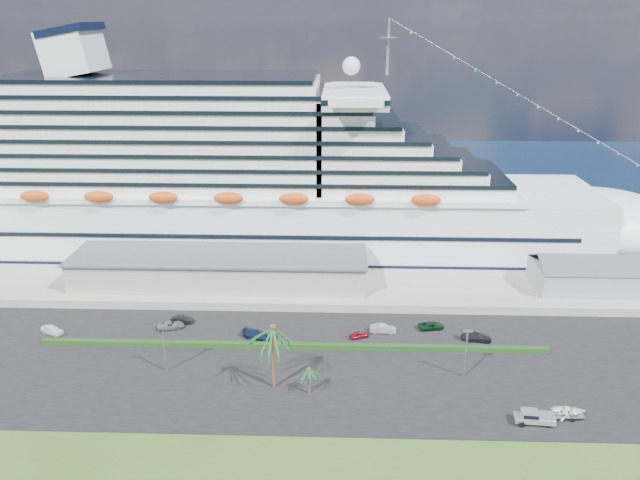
{
  "coord_description": "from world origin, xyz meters",
  "views": [
    {
      "loc": [
        -0.05,
        -79.15,
        54.43
      ],
      "look_at": [
        -3.77,
        30.0,
        15.09
      ],
      "focal_mm": 35.0,
      "sensor_mm": 36.0,
      "label": 1
    }
  ],
  "objects_px": {
    "parked_car_3": "(257,335)",
    "boat_trailer": "(569,412)",
    "cruise_ship": "(250,184)",
    "pickup_truck": "(534,417)"
  },
  "relations": [
    {
      "from": "parked_car_3",
      "to": "boat_trailer",
      "type": "height_order",
      "value": "boat_trailer"
    },
    {
      "from": "cruise_ship",
      "to": "pickup_truck",
      "type": "relative_size",
      "value": 33.15
    },
    {
      "from": "parked_car_3",
      "to": "boat_trailer",
      "type": "distance_m",
      "value": 52.39
    },
    {
      "from": "boat_trailer",
      "to": "parked_car_3",
      "type": "bearing_deg",
      "value": 155.3
    },
    {
      "from": "cruise_ship",
      "to": "parked_car_3",
      "type": "distance_m",
      "value": 47.96
    },
    {
      "from": "pickup_truck",
      "to": "boat_trailer",
      "type": "xyz_separation_m",
      "value": [
        5.29,
        1.32,
        -0.01
      ]
    },
    {
      "from": "cruise_ship",
      "to": "parked_car_3",
      "type": "xyz_separation_m",
      "value": [
        6.81,
        -44.77,
        -15.8
      ]
    },
    {
      "from": "cruise_ship",
      "to": "boat_trailer",
      "type": "distance_m",
      "value": 87.43
    },
    {
      "from": "parked_car_3",
      "to": "cruise_ship",
      "type": "bearing_deg",
      "value": 32.85
    },
    {
      "from": "cruise_ship",
      "to": "parked_car_3",
      "type": "relative_size",
      "value": 35.88
    }
  ]
}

